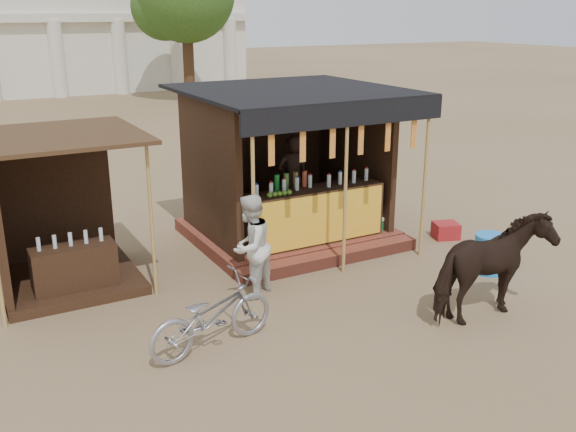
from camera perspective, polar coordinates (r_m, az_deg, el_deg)
The scene contains 9 objects.
ground at distance 8.87m, azimuth 5.04°, elevation -9.59°, with size 120.00×120.00×0.00m, color #846B4C.
main_stall at distance 11.68m, azimuth 0.20°, elevation 2.71°, with size 3.60×3.61×2.78m.
secondary_stall at distance 10.34m, azimuth -20.17°, elevation -1.46°, with size 2.40×2.40×2.38m.
cow at distance 9.13m, azimuth 17.71°, elevation -4.50°, with size 0.80×1.75×1.48m, color black.
motorbike at distance 8.11m, azimuth -6.78°, elevation -8.76°, with size 0.61×1.76×0.93m, color #97979F.
bystander at distance 9.39m, azimuth -3.39°, elevation -2.72°, with size 0.76×0.59×1.57m, color silver.
blue_barrel at distance 10.89m, azimuth 17.50°, elevation -3.20°, with size 0.51×0.51×0.64m, color blue.
red_crate at distance 12.34m, azimuth 13.85°, elevation -1.25°, with size 0.45×0.39×0.29m, color maroon.
cooler at distance 11.98m, azimuth 7.47°, elevation -1.02°, with size 0.69×0.51×0.46m.
Camera 1 is at (-4.44, -6.50, 4.09)m, focal length 40.00 mm.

